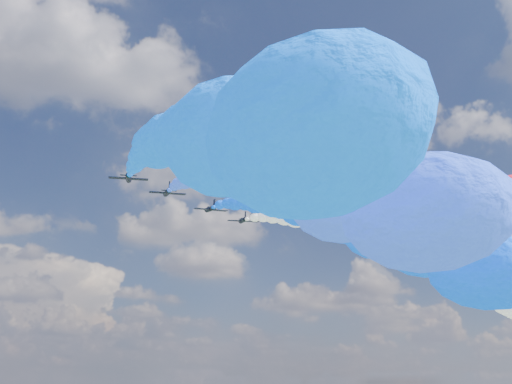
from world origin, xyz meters
name	(u,v)px	position (x,y,z in m)	size (l,w,h in m)	color
jet_0	(129,178)	(-32.24, -5.56, 92.58)	(8.74, 11.72, 2.58)	black
trail_0	(150,169)	(-32.24, -67.00, 74.00)	(6.49, 119.59, 41.96)	#075CFF
jet_1	(167,192)	(-22.44, 3.49, 92.58)	(8.74, 11.72, 2.58)	black
trail_1	(213,195)	(-22.44, -57.96, 74.00)	(6.49, 119.59, 41.96)	blue
jet_2	(210,209)	(-9.55, 15.65, 92.58)	(8.74, 11.72, 2.58)	black
trail_2	(276,221)	(-9.55, -45.79, 74.00)	(6.49, 119.59, 41.96)	#054AFE
jet_3	(255,207)	(1.51, 11.22, 92.58)	(8.74, 11.72, 2.58)	black
trail_3	(349,219)	(1.51, -50.22, 74.00)	(6.49, 119.59, 41.96)	white
jet_4	(243,220)	(1.69, 25.34, 92.58)	(8.74, 11.72, 2.58)	black
trail_4	(320,238)	(1.69, -36.11, 74.00)	(6.49, 119.59, 41.96)	white
jet_5	(286,213)	(11.25, 14.63, 92.58)	(8.74, 11.72, 2.58)	black
trail_5	(393,227)	(11.25, -46.81, 74.00)	(6.49, 119.59, 41.96)	red
jet_6	(334,207)	(21.70, 5.48, 92.58)	(8.74, 11.72, 2.58)	black
trail_6	(478,218)	(21.70, -55.97, 74.00)	(6.49, 119.59, 41.96)	red
jet_7	(405,196)	(34.78, -8.47, 92.58)	(8.74, 11.72, 2.58)	black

